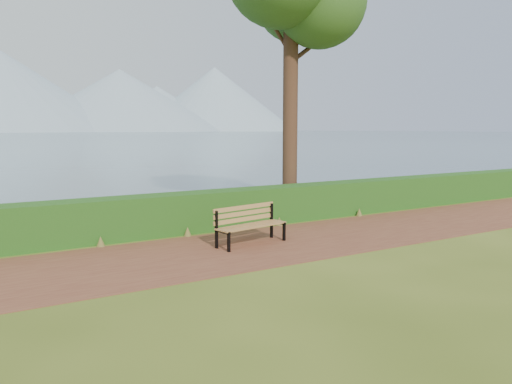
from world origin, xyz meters
TOP-DOWN VIEW (x-y plane):
  - ground at (0.00, 0.00)m, footprint 140.00×140.00m
  - path at (0.00, 0.30)m, footprint 40.00×3.40m
  - hedge at (0.00, 2.60)m, footprint 32.00×0.85m
  - bench at (-0.21, 0.57)m, footprint 1.83×0.83m

SIDE VIEW (x-z plane):
  - ground at x=0.00m, z-range 0.00..0.00m
  - path at x=0.00m, z-range 0.00..0.01m
  - hedge at x=0.00m, z-range 0.00..1.00m
  - bench at x=-0.21m, z-range 0.07..0.96m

